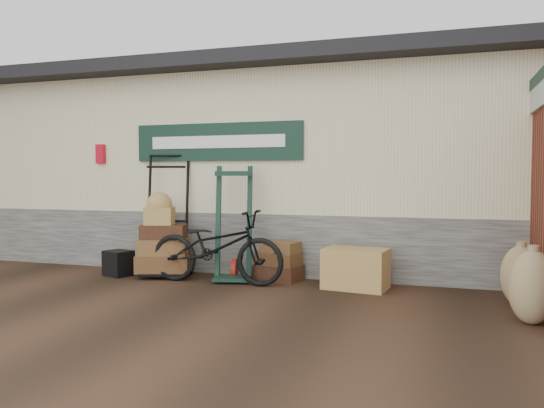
{
  "coord_description": "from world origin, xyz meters",
  "views": [
    {
      "loc": [
        2.84,
        -6.22,
        1.45
      ],
      "look_at": [
        0.57,
        0.9,
        1.06
      ],
      "focal_mm": 35.0,
      "sensor_mm": 36.0,
      "label": 1
    }
  ],
  "objects_px": {
    "porter_trolley": "(167,213)",
    "wicker_hamper": "(356,269)",
    "bicycle": "(216,243)",
    "green_barrow": "(233,223)",
    "black_trunk": "(118,263)",
    "suitcase_stack": "(279,260)"
  },
  "relations": [
    {
      "from": "black_trunk",
      "to": "bicycle",
      "type": "bearing_deg",
      "value": -2.91
    },
    {
      "from": "suitcase_stack",
      "to": "bicycle",
      "type": "xyz_separation_m",
      "value": [
        -0.74,
        -0.47,
        0.28
      ]
    },
    {
      "from": "wicker_hamper",
      "to": "bicycle",
      "type": "relative_size",
      "value": 0.42
    },
    {
      "from": "green_barrow",
      "to": "bicycle",
      "type": "bearing_deg",
      "value": -128.7
    },
    {
      "from": "suitcase_stack",
      "to": "black_trunk",
      "type": "distance_m",
      "value": 2.36
    },
    {
      "from": "green_barrow",
      "to": "suitcase_stack",
      "type": "distance_m",
      "value": 0.81
    },
    {
      "from": "porter_trolley",
      "to": "wicker_hamper",
      "type": "relative_size",
      "value": 2.28
    },
    {
      "from": "green_barrow",
      "to": "wicker_hamper",
      "type": "height_order",
      "value": "green_barrow"
    },
    {
      "from": "green_barrow",
      "to": "bicycle",
      "type": "relative_size",
      "value": 0.83
    },
    {
      "from": "green_barrow",
      "to": "wicker_hamper",
      "type": "bearing_deg",
      "value": -14.2
    },
    {
      "from": "black_trunk",
      "to": "green_barrow",
      "type": "bearing_deg",
      "value": 6.61
    },
    {
      "from": "green_barrow",
      "to": "black_trunk",
      "type": "relative_size",
      "value": 4.33
    },
    {
      "from": "porter_trolley",
      "to": "bicycle",
      "type": "height_order",
      "value": "porter_trolley"
    },
    {
      "from": "porter_trolley",
      "to": "wicker_hamper",
      "type": "height_order",
      "value": "porter_trolley"
    },
    {
      "from": "suitcase_stack",
      "to": "wicker_hamper",
      "type": "relative_size",
      "value": 0.79
    },
    {
      "from": "black_trunk",
      "to": "bicycle",
      "type": "distance_m",
      "value": 1.63
    },
    {
      "from": "black_trunk",
      "to": "bicycle",
      "type": "height_order",
      "value": "bicycle"
    },
    {
      "from": "green_barrow",
      "to": "bicycle",
      "type": "xyz_separation_m",
      "value": [
        -0.13,
        -0.28,
        -0.24
      ]
    },
    {
      "from": "porter_trolley",
      "to": "suitcase_stack",
      "type": "distance_m",
      "value": 1.8
    },
    {
      "from": "suitcase_stack",
      "to": "porter_trolley",
      "type": "bearing_deg",
      "value": -176.91
    },
    {
      "from": "wicker_hamper",
      "to": "bicycle",
      "type": "distance_m",
      "value": 1.88
    },
    {
      "from": "green_barrow",
      "to": "suitcase_stack",
      "type": "xyz_separation_m",
      "value": [
        0.6,
        0.19,
        -0.52
      ]
    }
  ]
}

